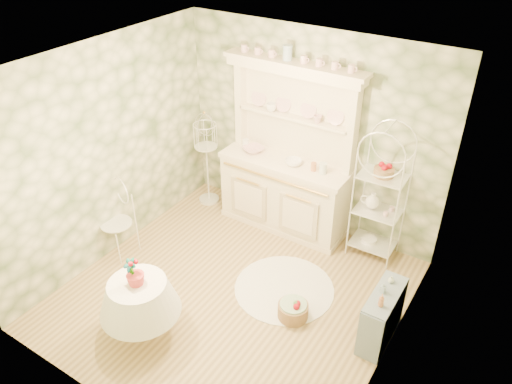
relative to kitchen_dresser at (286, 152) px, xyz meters
The scene contains 22 objects.
floor 1.91m from the kitchen_dresser, 82.50° to the right, with size 3.60×3.60×0.00m, color tan.
ceiling 2.18m from the kitchen_dresser, 82.50° to the right, with size 3.60×3.60×0.00m, color white.
wall_left 2.22m from the kitchen_dresser, 136.47° to the right, with size 3.60×3.60×0.00m, color beige.
wall_right 2.52m from the kitchen_dresser, 37.23° to the right, with size 3.60×3.60×0.00m, color beige.
wall_back 0.40m from the kitchen_dresser, 54.46° to the left, with size 3.60×3.60×0.00m, color beige.
wall_front 3.33m from the kitchen_dresser, 86.55° to the right, with size 3.60×3.60×0.00m, color beige.
kitchen_dresser is the anchor object (origin of this frame).
bakers_rack 1.31m from the kitchen_dresser, ahead, with size 0.54×0.38×1.72m, color white.
side_shelf 2.39m from the kitchen_dresser, 32.97° to the right, with size 0.25×0.66×0.57m, color #7C8EA3.
round_table 2.64m from the kitchen_dresser, 95.87° to the right, with size 0.71×0.71×0.78m, color white.
cafe_chair 2.32m from the kitchen_dresser, 131.64° to the right, with size 0.45×0.45×0.98m, color white.
birdcage_stand 1.33m from the kitchen_dresser, behind, with size 0.31×0.31×1.32m, color white.
floor_basket 2.03m from the kitchen_dresser, 56.50° to the right, with size 0.38×0.38×0.25m, color #A07B52.
lace_rug 1.73m from the kitchen_dresser, 59.42° to the right, with size 1.19×1.19×0.01m, color white.
bowl_floral 0.51m from the kitchen_dresser, behind, with size 0.27×0.27×0.07m, color white.
bowl_white 0.19m from the kitchen_dresser, ahead, with size 0.22×0.22×0.07m, color white.
cup_left 0.59m from the kitchen_dresser, 153.42° to the left, with size 0.13×0.13×0.11m, color white.
cup_right 0.60m from the kitchen_dresser, 24.52° to the left, with size 0.10×0.10×0.10m, color white.
potted_geranium 2.57m from the kitchen_dresser, 96.54° to the right, with size 0.16×0.11×0.30m, color #3F7238.
bottle_amber 2.39m from the kitchen_dresser, 36.64° to the right, with size 0.06×0.06×0.15m, color #B97245.
bottle_blue 2.24m from the kitchen_dresser, 33.40° to the right, with size 0.05×0.05×0.11m, color #94AEC0.
bottle_glass 2.17m from the kitchen_dresser, 28.98° to the right, with size 0.06×0.06×0.08m, color silver.
Camera 1 is at (2.54, -3.48, 4.16)m, focal length 35.00 mm.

